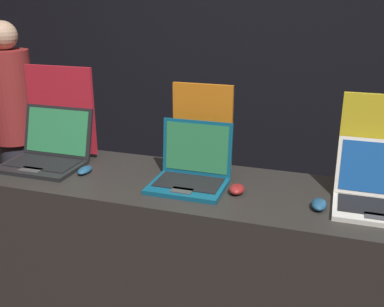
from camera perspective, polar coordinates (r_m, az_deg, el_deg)
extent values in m
cube|color=black|center=(3.43, 8.38, 12.56)|extent=(8.00, 0.05, 2.80)
cube|color=#282623|center=(2.33, 0.36, -14.94)|extent=(2.06, 0.59, 0.97)
cube|color=black|center=(2.40, -18.64, -1.56)|extent=(0.40, 0.27, 0.02)
cube|color=black|center=(2.42, -18.39, -1.13)|extent=(0.35, 0.19, 0.00)
cube|color=#3F3F42|center=(2.34, -19.80, -1.94)|extent=(0.11, 0.06, 0.00)
cube|color=black|center=(2.49, -16.69, 2.72)|extent=(0.40, 0.09, 0.26)
cube|color=#2D7F4C|center=(2.49, -16.78, 2.72)|extent=(0.36, 0.07, 0.23)
ellipsoid|color=navy|center=(2.28, -13.45, -2.06)|extent=(0.06, 0.11, 0.03)
cube|color=black|center=(2.57, -15.78, 0.14)|extent=(0.22, 0.07, 0.02)
cube|color=red|center=(2.51, -16.28, 5.40)|extent=(0.39, 0.02, 0.46)
cube|color=#0F5170|center=(2.05, -0.58, -4.18)|extent=(0.34, 0.26, 0.02)
cube|color=black|center=(2.06, -0.41, -3.66)|extent=(0.30, 0.18, 0.00)
cube|color=#3F3F42|center=(1.97, -1.31, -4.72)|extent=(0.09, 0.06, 0.00)
cube|color=#0F5170|center=(2.12, 0.64, 0.76)|extent=(0.34, 0.04, 0.26)
cube|color=#2D7F4C|center=(2.12, 0.59, 0.72)|extent=(0.30, 0.03, 0.23)
ellipsoid|color=maroon|center=(2.00, 5.70, -4.53)|extent=(0.07, 0.10, 0.04)
cube|color=black|center=(2.25, 1.30, -1.89)|extent=(0.16, 0.07, 0.02)
cube|color=orange|center=(2.18, 1.34, 3.48)|extent=(0.30, 0.02, 0.41)
cube|color=silver|center=(1.96, 22.30, -6.78)|extent=(0.33, 0.25, 0.02)
cube|color=black|center=(1.98, 22.32, -6.24)|extent=(0.29, 0.17, 0.00)
cube|color=#3F3F42|center=(1.89, 22.47, -7.40)|extent=(0.09, 0.05, 0.00)
cube|color=silver|center=(2.07, 22.49, -1.70)|extent=(0.33, 0.10, 0.23)
cube|color=#194C99|center=(2.06, 22.51, -1.70)|extent=(0.30, 0.08, 0.20)
ellipsoid|color=navy|center=(1.93, 15.82, -6.24)|extent=(0.06, 0.11, 0.04)
cube|color=black|center=(2.20, 21.95, -3.90)|extent=(0.18, 0.07, 0.02)
cube|color=gold|center=(2.13, 22.68, 1.51)|extent=(0.33, 0.02, 0.41)
cylinder|color=#282833|center=(3.68, -20.59, -4.31)|extent=(0.25, 0.25, 0.79)
cylinder|color=maroon|center=(3.47, -21.99, 6.69)|extent=(0.31, 0.31, 0.66)
sphere|color=tan|center=(3.42, -22.90, 13.67)|extent=(0.20, 0.20, 0.20)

